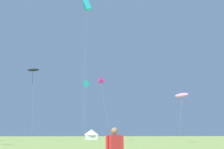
% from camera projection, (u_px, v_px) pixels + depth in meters
% --- Properties ---
extents(kite_black_parafoil, '(2.97, 3.01, 16.48)m').
position_uv_depth(kite_black_parafoil, '(33.00, 70.00, 52.97)').
color(kite_black_parafoil, black).
rests_on(kite_black_parafoil, ground).
extents(kite_cyan_box, '(2.10, 1.32, 32.59)m').
position_uv_depth(kite_cyan_box, '(87.00, 5.00, 54.36)').
color(kite_cyan_box, '#1EB7CC').
rests_on(kite_cyan_box, ground).
extents(kite_cyan_diamond, '(1.92, 2.10, 15.60)m').
position_uv_depth(kite_cyan_diamond, '(86.00, 84.00, 60.67)').
color(kite_cyan_diamond, '#1EB7CC').
rests_on(kite_cyan_diamond, ground).
extents(kite_magenta_delta, '(3.63, 2.27, 13.02)m').
position_uv_depth(kite_magenta_delta, '(100.00, 82.00, 46.97)').
color(kite_magenta_delta, '#E02DA3').
rests_on(kite_magenta_delta, ground).
extents(kite_pink_parafoil, '(2.81, 3.27, 9.63)m').
position_uv_depth(kite_pink_parafoil, '(181.00, 95.00, 45.32)').
color(kite_pink_parafoil, pink).
rests_on(kite_pink_parafoil, ground).
extents(festival_tent_left, '(4.60, 4.60, 2.99)m').
position_uv_depth(festival_tent_left, '(91.00, 134.00, 69.13)').
color(festival_tent_left, white).
rests_on(festival_tent_left, ground).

